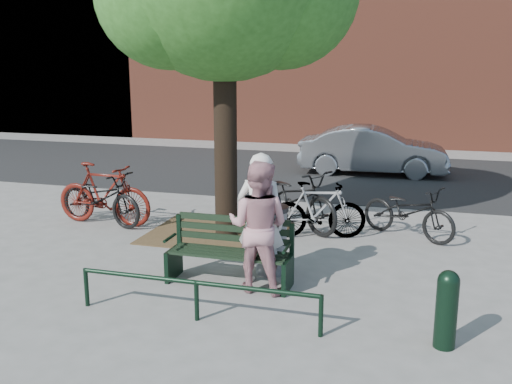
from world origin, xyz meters
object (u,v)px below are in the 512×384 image
(park_bench, at_px, (231,250))
(parked_car, at_px, (373,150))
(litter_bin, at_px, (271,239))
(bollard, at_px, (447,307))
(person_right, at_px, (258,226))
(bicycle_c, at_px, (294,198))
(person_left, at_px, (261,219))

(park_bench, xyz_separation_m, parked_car, (1.21, 8.67, 0.18))
(litter_bin, bearing_deg, bollard, -34.95)
(litter_bin, bearing_deg, park_bench, -130.95)
(park_bench, xyz_separation_m, person_right, (0.44, -0.14, 0.41))
(bicycle_c, relative_size, parked_car, 0.54)
(person_right, bearing_deg, park_bench, -13.85)
(litter_bin, xyz_separation_m, parked_car, (0.76, 8.15, 0.15))
(park_bench, bearing_deg, bollard, -21.98)
(person_right, xyz_separation_m, parked_car, (0.77, 8.82, -0.23))
(park_bench, relative_size, bicycle_c, 0.80)
(bollard, distance_m, parked_car, 9.95)
(litter_bin, bearing_deg, person_right, -90.93)
(person_left, height_order, parked_car, person_left)
(person_right, relative_size, bicycle_c, 0.82)
(person_right, bearing_deg, bicycle_c, -82.49)
(bollard, bearing_deg, parked_car, 99.41)
(litter_bin, height_order, bicycle_c, bicycle_c)
(litter_bin, bearing_deg, person_left, -94.66)
(bollard, bearing_deg, park_bench, 158.02)
(bicycle_c, xyz_separation_m, parked_car, (0.94, 5.79, 0.09))
(bollard, relative_size, litter_bin, 0.88)
(bollard, bearing_deg, person_right, 157.32)
(park_bench, height_order, parked_car, parked_car)
(person_right, xyz_separation_m, bicycle_c, (-0.17, 3.03, -0.32))
(bollard, distance_m, bicycle_c, 4.78)
(bollard, height_order, litter_bin, litter_bin)
(person_left, height_order, bicycle_c, person_left)
(person_left, height_order, person_right, person_left)
(bollard, bearing_deg, person_left, 153.33)
(person_right, relative_size, bollard, 2.02)
(bicycle_c, bearing_deg, person_left, -143.54)
(park_bench, distance_m, litter_bin, 0.69)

